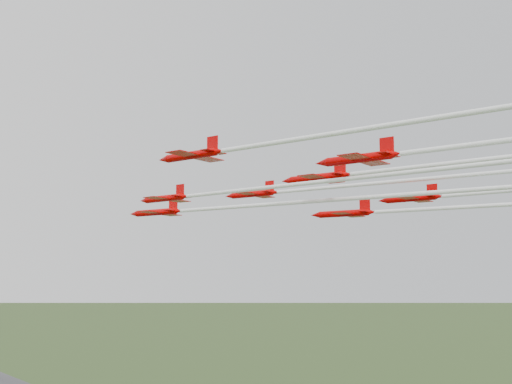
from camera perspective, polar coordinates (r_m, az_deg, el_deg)
jet_lead at (r=106.45m, az=-1.72°, el=-1.31°), size 26.39×63.14×2.80m
jet_row2_left at (r=88.29m, az=-1.22°, el=0.17°), size 18.08×55.97×2.37m
jet_row2_right at (r=105.96m, az=7.16°, el=0.47°), size 23.30×60.72×2.64m
jet_row3_left at (r=69.73m, az=3.29°, el=4.65°), size 18.80×55.32×2.43m
jet_row3_mid at (r=87.94m, az=15.73°, el=2.34°), size 22.57×66.78×2.81m
jet_row3_right at (r=112.45m, az=13.86°, el=-1.54°), size 23.77×52.76×2.90m
jet_row4_left at (r=74.29m, az=20.89°, el=4.25°), size 21.51×63.29×2.74m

